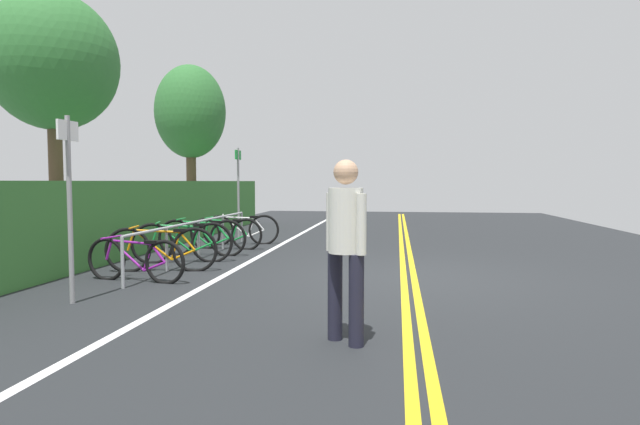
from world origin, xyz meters
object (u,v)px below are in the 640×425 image
bicycle_3 (202,237)px  bicycle_5 (241,230)px  bike_rack (199,230)px  bicycle_1 (162,249)px  tree_far_right (190,113)px  sign_post_far (238,185)px  pedestrian (346,238)px  bicycle_4 (226,234)px  sign_post_near (69,191)px  bicycle_2 (183,243)px  bicycle_0 (135,260)px  tree_mid (53,63)px

bicycle_3 → bicycle_5: bearing=-7.6°
bike_rack → bicycle_1: size_ratio=3.08×
bicycle_1 → tree_far_right: size_ratio=0.36×
bicycle_5 → sign_post_far: 1.64m
tree_far_right → pedestrian: bearing=-151.3°
bicycle_4 → sign_post_near: size_ratio=0.73×
bicycle_1 → bicycle_4: bearing=-2.5°
bicycle_1 → bicycle_2: 0.94m
bicycle_5 → sign_post_near: 6.12m
bicycle_1 → bicycle_2: bearing=2.4°
bicycle_0 → tree_mid: (2.71, 3.19, 3.62)m
bike_rack → bicycle_0: 2.33m
pedestrian → bicycle_4: bearing=27.7°
bicycle_2 → tree_mid: 4.85m
bicycle_1 → bicycle_4: bicycle_1 is taller
bicycle_0 → bicycle_2: size_ratio=0.95×
bicycle_1 → sign_post_near: 2.50m
bicycle_4 → tree_far_right: (4.86, 2.80, 3.33)m
bicycle_4 → sign_post_far: (2.02, 0.34, 1.07)m
bicycle_1 → bike_rack: bearing=-2.9°
bicycle_1 → pedestrian: (-3.34, -3.40, 0.61)m
bicycle_0 → bicycle_3: (2.74, 0.02, 0.04)m
bicycle_5 → bicycle_3: bearing=172.4°
bike_rack → bicycle_4: 1.47m
sign_post_far → bicycle_1: bearing=-177.5°
bicycle_0 → bicycle_4: 3.77m
bicycle_1 → bicycle_5: size_ratio=1.07×
bicycle_5 → sign_post_near: bearing=177.2°
bicycle_3 → tree_mid: size_ratio=0.34×
sign_post_far → tree_far_right: (2.85, 2.45, 2.26)m
bicycle_2 → bike_rack: bearing=-12.7°
bicycle_0 → tree_far_right: 9.64m
bike_rack → sign_post_far: 3.59m
bicycle_0 → tree_mid: tree_mid is taller
pedestrian → tree_mid: bearing=51.8°
bicycle_0 → bicycle_1: 0.87m
bike_rack → sign_post_near: sign_post_near is taller
pedestrian → sign_post_far: size_ratio=0.72×
bicycle_1 → tree_far_right: (7.76, 2.67, 3.31)m
pedestrian → sign_post_near: bearing=73.1°
tree_far_right → bicycle_4: bearing=-150.1°
bicycle_2 → pedestrian: 5.53m
bicycle_4 → bike_rack: bearing=177.9°
bicycle_2 → tree_mid: size_ratio=0.33×
tree_far_right → sign_post_near: bearing=-165.5°
bicycle_5 → bike_rack: bearing=176.3°
bicycle_5 → sign_post_far: bearing=20.4°
bicycle_1 → bicycle_3: bearing=0.8°
bicycle_2 → tree_far_right: (6.82, 2.63, 3.30)m
bicycle_1 → sign_post_far: (4.92, 0.21, 1.05)m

